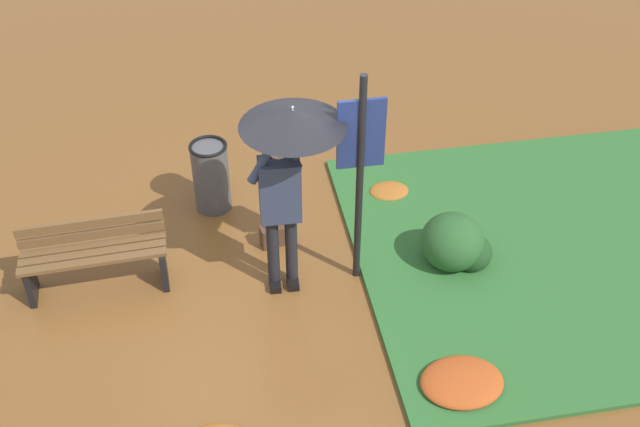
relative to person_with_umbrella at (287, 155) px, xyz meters
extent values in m
plane|color=brown|center=(-0.37, 0.06, -1.55)|extent=(18.00, 18.00, 0.00)
cube|color=#2D662D|center=(3.12, -0.06, -1.53)|extent=(4.80, 4.00, 0.05)
cylinder|color=black|center=(-0.17, -0.01, -1.12)|extent=(0.12, 0.12, 0.86)
cylinder|color=black|center=(0.01, -0.01, -1.12)|extent=(0.12, 0.12, 0.86)
cube|color=black|center=(-0.17, -0.05, -1.51)|extent=(0.12, 0.22, 0.08)
cube|color=black|center=(0.01, -0.05, -1.51)|extent=(0.12, 0.22, 0.08)
cube|color=#2D3851|center=(-0.08, -0.01, -0.37)|extent=(0.39, 0.25, 0.64)
sphere|color=beige|center=(-0.08, -0.01, 0.09)|extent=(0.20, 0.20, 0.20)
ellipsoid|color=black|center=(-0.08, -0.01, 0.12)|extent=(0.20, 0.20, 0.15)
cylinder|color=#2D3851|center=(-0.29, -0.04, -0.16)|extent=(0.18, 0.13, 0.18)
cylinder|color=#2D3851|center=(-0.25, -0.05, -0.07)|extent=(0.24, 0.11, 0.33)
cube|color=black|center=(-0.17, -0.03, 0.07)|extent=(0.07, 0.02, 0.14)
cylinder|color=#2D3851|center=(0.08, -0.01, -0.13)|extent=(0.11, 0.10, 0.09)
cylinder|color=#2D3851|center=(0.07, 0.00, -0.04)|extent=(0.10, 0.09, 0.23)
cylinder|color=#A5A5AD|center=(0.06, 0.01, 0.27)|extent=(0.02, 0.02, 0.41)
cone|color=black|center=(0.06, 0.01, 0.37)|extent=(0.96, 0.96, 0.16)
sphere|color=#A5A5AD|center=(0.06, 0.01, 0.48)|extent=(0.02, 0.02, 0.02)
cylinder|color=black|center=(0.67, -0.02, -0.40)|extent=(0.07, 0.07, 2.30)
cube|color=navy|center=(0.67, -0.01, 0.15)|extent=(0.44, 0.04, 0.70)
cube|color=red|center=(0.67, 0.01, 0.15)|extent=(0.38, 0.01, 0.64)
cube|color=#4C3323|center=(-0.09, 0.59, -1.43)|extent=(0.32, 0.20, 0.24)
torus|color=#4C3323|center=(-0.09, 0.59, -1.27)|extent=(0.18, 0.05, 0.18)
cube|color=black|center=(-2.53, 0.23, -1.33)|extent=(0.08, 0.36, 0.44)
cube|color=black|center=(-1.25, 0.23, -1.33)|extent=(0.08, 0.36, 0.44)
cube|color=brown|center=(-1.89, 0.11, -1.09)|extent=(1.40, 0.17, 0.04)
cube|color=brown|center=(-1.89, 0.23, -1.09)|extent=(1.40, 0.17, 0.04)
cube|color=brown|center=(-1.89, 0.35, -1.09)|extent=(1.40, 0.17, 0.04)
cube|color=brown|center=(-1.89, 0.40, -0.99)|extent=(1.40, 0.11, 0.10)
cube|color=brown|center=(-1.89, 0.40, -0.85)|extent=(1.40, 0.11, 0.10)
cylinder|color=#4C4C51|center=(-0.68, 1.36, -1.15)|extent=(0.40, 0.40, 0.80)
torus|color=black|center=(-0.68, 1.36, -0.74)|extent=(0.42, 0.42, 0.04)
ellipsoid|color=#285628|center=(1.66, -0.02, -1.26)|extent=(0.65, 0.65, 0.59)
ellipsoid|color=#1E421E|center=(1.85, -0.12, -1.36)|extent=(0.39, 0.39, 0.39)
ellipsoid|color=#A86023|center=(1.32, 1.22, -1.50)|extent=(0.45, 0.36, 0.10)
ellipsoid|color=#B74C1E|center=(1.27, -1.60, -1.47)|extent=(0.74, 0.59, 0.16)
camera|label=1|loc=(-0.72, -5.71, 3.99)|focal=44.13mm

